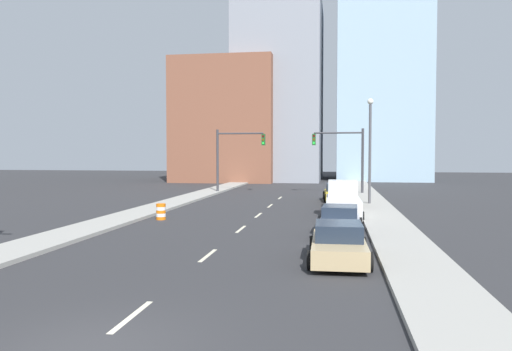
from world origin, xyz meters
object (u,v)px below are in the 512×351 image
traffic_signal_left (231,151)px  pickup_truck_white (343,203)px  traffic_signal_right (348,151)px  street_lamp (370,143)px  sedan_yellow (336,193)px  sedan_silver (340,221)px  traffic_barrel (161,212)px  sedan_tan (339,244)px  sedan_brown (341,198)px

traffic_signal_left → pickup_truck_white: 20.99m
traffic_signal_right → street_lamp: bearing=-82.3°
traffic_signal_left → street_lamp: size_ratio=0.79×
sedan_yellow → traffic_signal_left: bearing=142.8°
traffic_signal_right → sedan_silver: traffic_signal_right is taller
traffic_barrel → street_lamp: (12.69, 10.09, 4.18)m
sedan_tan → pickup_truck_white: 12.52m
sedan_yellow → sedan_tan: bearing=-92.6°
street_lamp → pickup_truck_white: 8.64m
traffic_signal_left → sedan_yellow: bearing=-34.3°
pickup_truck_white → traffic_signal_left: bearing=120.1°
sedan_tan → sedan_silver: bearing=88.1°
street_lamp → traffic_barrel: bearing=-141.5°
traffic_signal_left → sedan_yellow: traffic_signal_left is taller
sedan_yellow → street_lamp: bearing=-55.8°
street_lamp → sedan_brown: (-2.13, -1.78, -3.98)m
street_lamp → sedan_tan: size_ratio=1.69×
sedan_silver → traffic_barrel: bearing=161.5°
sedan_silver → pickup_truck_white: 6.57m
traffic_barrel → sedan_yellow: bearing=52.8°
sedan_brown → pickup_truck_white: bearing=-89.3°
traffic_signal_left → sedan_yellow: (10.22, -6.99, -3.46)m
street_lamp → sedan_silver: street_lamp is taller
street_lamp → pickup_truck_white: street_lamp is taller
sedan_brown → traffic_signal_right: bearing=86.7°
sedan_silver → sedan_brown: 12.28m
pickup_truck_white → sedan_yellow: bearing=91.4°
sedan_tan → traffic_signal_left: bearing=107.8°
street_lamp → sedan_yellow: (-2.50, 3.32, -3.99)m
street_lamp → sedan_silver: 14.80m
traffic_signal_left → sedan_tan: bearing=-71.2°
traffic_signal_right → sedan_yellow: 7.88m
sedan_tan → pickup_truck_white: (0.33, 12.51, 0.25)m
traffic_signal_right → sedan_silver: 24.63m
traffic_barrel → sedan_tan: sedan_tan is taller
sedan_tan → sedan_silver: size_ratio=1.01×
sedan_silver → sedan_brown: size_ratio=1.05×
traffic_barrel → sedan_silver: 11.10m
traffic_signal_left → pickup_truck_white: bearing=-59.1°
sedan_brown → traffic_signal_left: bearing=131.4°
street_lamp → sedan_tan: bearing=-96.9°
street_lamp → sedan_brown: bearing=-140.1°
traffic_signal_right → sedan_brown: traffic_signal_right is taller
sedan_yellow → sedan_silver: bearing=-92.2°
street_lamp → sedan_brown: 4.85m
traffic_signal_left → sedan_silver: size_ratio=1.34×
traffic_signal_right → sedan_tan: bearing=-91.9°
traffic_barrel → traffic_signal_left: bearing=90.1°
traffic_signal_left → traffic_barrel: (0.04, -20.40, -3.64)m
traffic_signal_right → sedan_silver: size_ratio=1.34×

